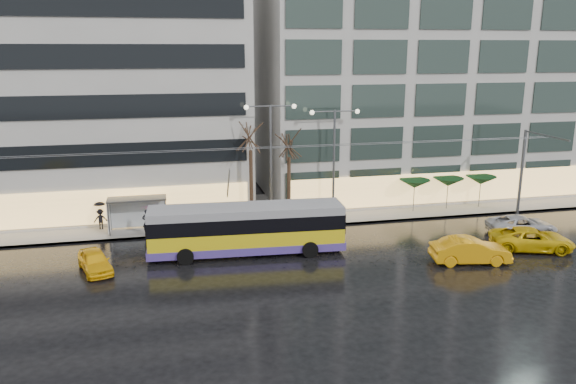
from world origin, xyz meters
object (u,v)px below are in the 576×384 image
object	(u,v)px
trolleybus	(247,231)
street_lamp_near	(271,147)
taxi_a	(95,261)
bus_shelter	(132,207)

from	to	relation	value
trolleybus	street_lamp_near	world-z (taller)	street_lamp_near
taxi_a	street_lamp_near	bearing A→B (deg)	12.75
bus_shelter	taxi_a	world-z (taller)	bus_shelter
trolleybus	bus_shelter	bearing A→B (deg)	140.50
street_lamp_near	taxi_a	size ratio (longest dim) A/B	2.34
trolleybus	street_lamp_near	distance (m)	8.21
street_lamp_near	bus_shelter	bearing A→B (deg)	-179.37
street_lamp_near	taxi_a	world-z (taller)	street_lamp_near
bus_shelter	taxi_a	distance (m)	7.62
bus_shelter	street_lamp_near	xyz separation A→B (m)	(10.38, 0.11, 4.03)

